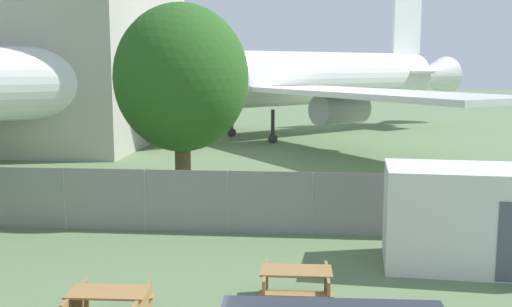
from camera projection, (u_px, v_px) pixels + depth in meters
The scene contains 6 objects.
perimeter_fence at pixel (228, 202), 18.04m from camera, with size 56.07×0.07×1.91m.
airplane at pixel (234, 80), 39.46m from camera, with size 36.74×34.88×11.74m.
portable_cabin at pixel (477, 218), 14.95m from camera, with size 4.67×2.65×2.54m.
picnic_bench_near_cabin at pixel (109, 306), 11.49m from camera, with size 1.56×1.45×0.76m.
picnic_bench_open_grass at pixel (296, 283), 12.68m from camera, with size 1.54×1.43×0.76m.
tree_left_of_cabin at pixel (181, 79), 20.32m from camera, with size 4.58×4.58×7.13m.
Camera 1 is at (2.45, -7.47, 5.04)m, focal length 42.00 mm.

